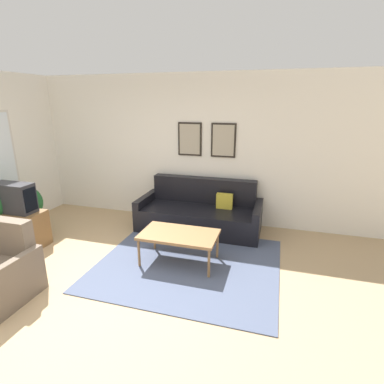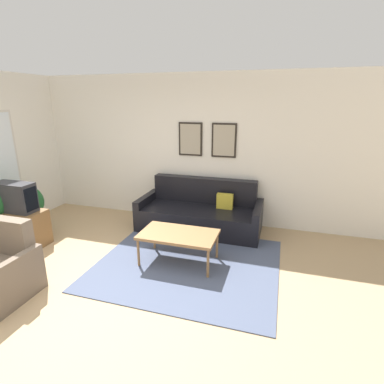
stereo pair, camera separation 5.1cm
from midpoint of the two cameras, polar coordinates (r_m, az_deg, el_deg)
The scene contains 8 objects.
ground_plane at distance 3.92m, azimuth -20.05°, elevation -18.65°, with size 16.00×16.00×0.00m, color tan.
area_rug at distance 4.37m, azimuth -1.05°, elevation -13.46°, with size 2.49×2.17×0.01m.
wall_back at distance 5.75m, azimuth -4.76°, elevation 8.25°, with size 8.00×0.09×2.70m.
couch at distance 5.37m, azimuth 1.28°, elevation -4.04°, with size 2.15×0.90×0.87m.
coffee_table at distance 4.23m, azimuth -2.83°, elevation -8.31°, with size 1.07×0.62×0.45m.
tv_stand at distance 5.50m, azimuth -30.33°, elevation -6.06°, with size 0.83×0.46×0.57m.
tv at distance 5.34m, azimuth -31.12°, elevation -0.95°, with size 0.65×0.28×0.46m.
potted_plant_by_window at distance 5.74m, azimuth -29.64°, elevation -2.13°, with size 0.60×0.60×0.88m.
Camera 1 is at (2.03, -2.50, 2.21)m, focal length 28.00 mm.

